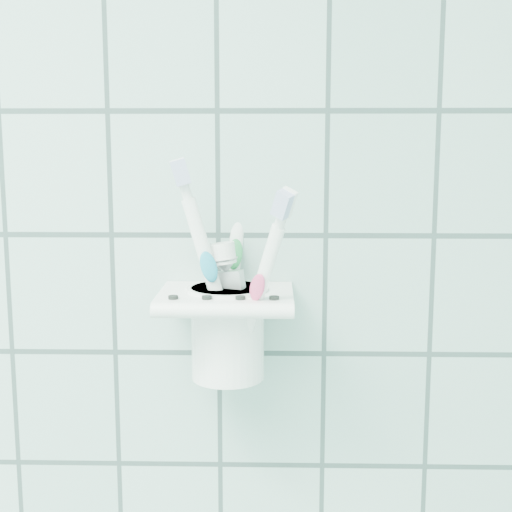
{
  "coord_description": "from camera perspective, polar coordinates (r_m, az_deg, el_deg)",
  "views": [
    {
      "loc": [
        0.71,
        0.48,
        1.47
      ],
      "look_at": [
        0.7,
        1.1,
        1.37
      ],
      "focal_mm": 50.0,
      "sensor_mm": 36.0,
      "label": 1
    }
  ],
  "objects": [
    {
      "name": "toothbrush_orange",
      "position": [
        0.68,
        -1.74,
        -0.9
      ],
      "size": [
        0.06,
        0.08,
        0.2
      ],
      "rotation": [
        0.21,
        0.43,
        -0.51
      ],
      "color": "white",
      "rests_on": "cup"
    },
    {
      "name": "toothbrush_blue",
      "position": [
        0.7,
        -2.77,
        -0.08
      ],
      "size": [
        0.03,
        0.06,
        0.22
      ],
      "rotation": [
        -0.26,
        0.11,
        0.01
      ],
      "color": "white",
      "rests_on": "cup"
    },
    {
      "name": "toothpaste_tube",
      "position": [
        0.69,
        -1.38,
        -3.36
      ],
      "size": [
        0.05,
        0.04,
        0.13
      ],
      "rotation": [
        0.01,
        -0.14,
        -0.37
      ],
      "color": "silver",
      "rests_on": "cup"
    },
    {
      "name": "cup",
      "position": [
        0.7,
        -2.28,
        -5.83
      ],
      "size": [
        0.08,
        0.08,
        0.09
      ],
      "color": "white",
      "rests_on": "holder_bracket"
    },
    {
      "name": "holder_bracket",
      "position": [
        0.69,
        -2.4,
        -3.54
      ],
      "size": [
        0.13,
        0.1,
        0.04
      ],
      "color": "white",
      "rests_on": "wall_back"
    },
    {
      "name": "toothbrush_pink",
      "position": [
        0.67,
        -1.35,
        -0.63
      ],
      "size": [
        0.06,
        0.02,
        0.21
      ],
      "rotation": [
        -0.04,
        -0.27,
        0.19
      ],
      "color": "white",
      "rests_on": "cup"
    }
  ]
}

